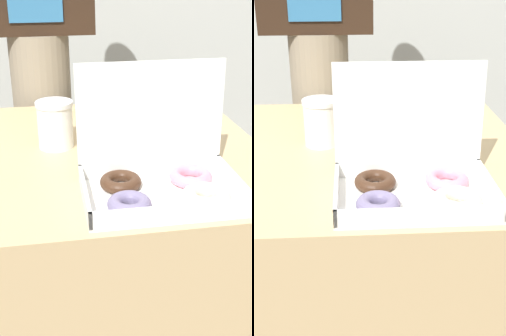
{
  "view_description": "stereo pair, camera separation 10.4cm",
  "coord_description": "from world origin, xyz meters",
  "views": [
    {
      "loc": [
        -0.15,
        -1.2,
        1.22
      ],
      "look_at": [
        0.02,
        -0.26,
        0.79
      ],
      "focal_mm": 50.0,
      "sensor_mm": 36.0,
      "label": 1
    },
    {
      "loc": [
        -0.04,
        -1.21,
        1.22
      ],
      "look_at": [
        0.02,
        -0.26,
        0.79
      ],
      "focal_mm": 50.0,
      "sensor_mm": 36.0,
      "label": 2
    }
  ],
  "objects": [
    {
      "name": "person_customer",
      "position": [
        -0.16,
        0.6,
        0.98
      ],
      "size": [
        0.41,
        0.23,
        1.79
      ],
      "color": "gray",
      "rests_on": "ground_plane"
    },
    {
      "name": "coffee_cup",
      "position": [
        -0.13,
        0.04,
        0.79
      ],
      "size": [
        0.1,
        0.1,
        0.13
      ],
      "color": "white",
      "rests_on": "table"
    },
    {
      "name": "donut_box",
      "position": [
        0.1,
        -0.29,
        0.77
      ],
      "size": [
        0.35,
        0.25,
        0.28
      ],
      "color": "white",
      "rests_on": "table"
    },
    {
      "name": "table",
      "position": [
        0.0,
        0.0,
        0.36
      ],
      "size": [
        0.89,
        0.89,
        0.73
      ],
      "color": "tan",
      "rests_on": "ground_plane"
    }
  ]
}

